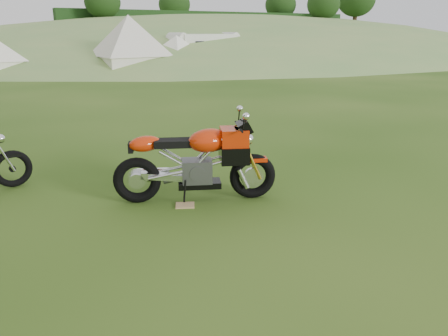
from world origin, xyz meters
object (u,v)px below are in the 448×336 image
sport_motorcycle (195,156)px  plywood_board (185,205)px  tent_right (177,52)px  caravan (204,51)px  tent_mid (130,47)px

sport_motorcycle → plywood_board: 0.73m
plywood_board → tent_right: (8.85, 18.87, 1.13)m
caravan → tent_mid: bearing=-172.1°
sport_motorcycle → caravan: 22.47m
caravan → tent_right: bearing=-161.2°
sport_motorcycle → caravan: (10.91, 19.64, 0.41)m
plywood_board → caravan: size_ratio=0.06×
tent_mid → caravan: size_ratio=0.73×
sport_motorcycle → tent_mid: (5.71, 18.66, 0.79)m
sport_motorcycle → plywood_board: bearing=-126.9°
tent_mid → tent_right: (2.89, 0.07, -0.33)m
tent_mid → caravan: tent_mid is taller
sport_motorcycle → plywood_board: (-0.25, -0.14, -0.67)m
plywood_board → tent_mid: 19.78m
sport_motorcycle → tent_mid: 19.53m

